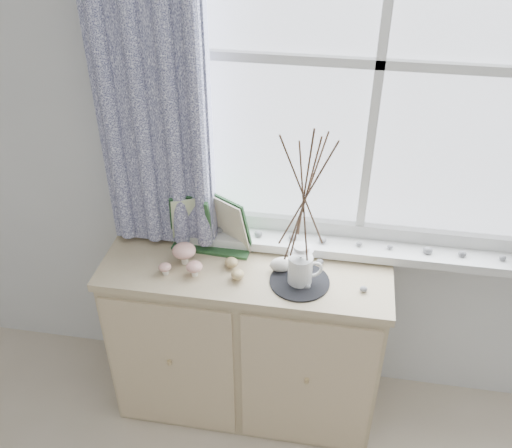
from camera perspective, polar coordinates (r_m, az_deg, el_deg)
name	(u,v)px	position (r m, az deg, el deg)	size (l,w,h in m)	color
sideboard	(247,338)	(2.64, -0.92, -11.37)	(1.20, 0.45, 0.85)	tan
botanical_book	(209,227)	(2.36, -4.75, -0.26)	(0.39, 0.13, 0.27)	#214524
toadstool_cluster	(184,257)	(2.34, -7.19, -3.26)	(0.18, 0.15, 0.09)	white
wooden_eggs	(234,268)	(2.31, -2.18, -4.44)	(0.09, 0.11, 0.06)	tan
songbird_figurine	(282,264)	(2.31, 2.63, -3.99)	(0.14, 0.06, 0.07)	white
crocheted_doily	(299,281)	(2.28, 4.37, -5.75)	(0.24, 0.24, 0.01)	black
twig_pitcher	(305,193)	(2.04, 4.89, 3.15)	(0.34, 0.34, 0.73)	white
sideboard_pebbles	(330,279)	(2.30, 7.39, -5.46)	(0.25, 0.19, 0.02)	gray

